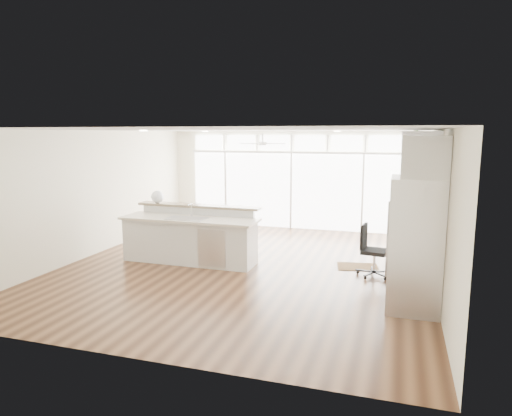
% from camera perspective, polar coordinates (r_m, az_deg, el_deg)
% --- Properties ---
extents(floor, '(7.00, 8.00, 0.02)m').
position_cam_1_polar(floor, '(9.22, -1.22, -7.35)').
color(floor, '#3E2313').
rests_on(floor, ground).
extents(ceiling, '(7.00, 8.00, 0.02)m').
position_cam_1_polar(ceiling, '(8.83, -1.28, 9.75)').
color(ceiling, silver).
rests_on(ceiling, wall_back).
extents(wall_back, '(7.00, 0.04, 2.70)m').
position_cam_1_polar(wall_back, '(12.75, 4.52, 3.50)').
color(wall_back, white).
rests_on(wall_back, floor).
extents(wall_front, '(7.00, 0.04, 2.70)m').
position_cam_1_polar(wall_front, '(5.36, -15.10, -4.85)').
color(wall_front, white).
rests_on(wall_front, floor).
extents(wall_left, '(0.04, 8.00, 2.70)m').
position_cam_1_polar(wall_left, '(10.57, -19.55, 1.80)').
color(wall_left, white).
rests_on(wall_left, floor).
extents(wall_right, '(0.04, 8.00, 2.70)m').
position_cam_1_polar(wall_right, '(8.49, 21.74, -0.04)').
color(wall_right, white).
rests_on(wall_right, floor).
extents(glass_wall, '(5.80, 0.06, 2.08)m').
position_cam_1_polar(glass_wall, '(12.73, 4.44, 2.13)').
color(glass_wall, white).
rests_on(glass_wall, wall_back).
extents(transom_row, '(5.90, 0.06, 0.40)m').
position_cam_1_polar(transom_row, '(12.63, 4.52, 8.13)').
color(transom_row, white).
rests_on(transom_row, wall_back).
extents(desk_window, '(0.04, 0.85, 0.85)m').
position_cam_1_polar(desk_window, '(8.76, 21.42, 1.57)').
color(desk_window, white).
rests_on(desk_window, wall_right).
extents(ceiling_fan, '(1.16, 1.16, 0.32)m').
position_cam_1_polar(ceiling_fan, '(11.65, 0.83, 8.55)').
color(ceiling_fan, silver).
rests_on(ceiling_fan, ceiling).
extents(recessed_lights, '(3.40, 3.00, 0.02)m').
position_cam_1_polar(recessed_lights, '(9.02, -0.87, 9.61)').
color(recessed_lights, '#ECE2C8').
rests_on(recessed_lights, ceiling).
extents(oven_cabinet, '(0.64, 1.20, 2.50)m').
position_cam_1_polar(oven_cabinet, '(10.27, 19.16, 1.05)').
color(oven_cabinet, silver).
rests_on(oven_cabinet, floor).
extents(desk_nook, '(0.72, 1.30, 0.76)m').
position_cam_1_polar(desk_nook, '(8.96, 18.87, -5.76)').
color(desk_nook, silver).
rests_on(desk_nook, floor).
extents(upper_cabinets, '(0.64, 1.30, 0.64)m').
position_cam_1_polar(upper_cabinets, '(8.68, 19.81, 6.90)').
color(upper_cabinets, silver).
rests_on(upper_cabinets, wall_right).
extents(refrigerator, '(0.76, 0.90, 2.00)m').
position_cam_1_polar(refrigerator, '(7.21, 19.25, -4.30)').
color(refrigerator, silver).
rests_on(refrigerator, floor).
extents(fridge_cabinet, '(0.64, 0.90, 0.60)m').
position_cam_1_polar(fridge_cabinet, '(7.03, 20.30, 6.03)').
color(fridge_cabinet, silver).
rests_on(fridge_cabinet, wall_right).
extents(framed_photos, '(0.06, 0.22, 0.80)m').
position_cam_1_polar(framed_photos, '(9.39, 21.12, 1.14)').
color(framed_photos, black).
rests_on(framed_photos, wall_right).
extents(kitchen_island, '(2.87, 1.10, 1.13)m').
position_cam_1_polar(kitchen_island, '(9.48, -8.31, -3.38)').
color(kitchen_island, silver).
rests_on(kitchen_island, floor).
extents(rug, '(0.88, 0.70, 0.01)m').
position_cam_1_polar(rug, '(9.38, 12.59, -7.18)').
color(rug, '#3E2713').
rests_on(rug, floor).
extents(office_chair, '(0.56, 0.53, 0.96)m').
position_cam_1_polar(office_chair, '(8.76, 14.61, -5.22)').
color(office_chair, black).
rests_on(office_chair, floor).
extents(fishbowl, '(0.28, 0.28, 0.27)m').
position_cam_1_polar(fishbowl, '(10.14, -12.23, 1.37)').
color(fishbowl, white).
rests_on(fishbowl, kitchen_island).
extents(monitor, '(0.13, 0.54, 0.44)m').
position_cam_1_polar(monitor, '(8.83, 18.55, -1.96)').
color(monitor, black).
rests_on(monitor, desk_nook).
extents(keyboard, '(0.16, 0.34, 0.02)m').
position_cam_1_polar(keyboard, '(8.86, 17.38, -3.26)').
color(keyboard, white).
rests_on(keyboard, desk_nook).
extents(potted_plant, '(0.27, 0.29, 0.21)m').
position_cam_1_polar(potted_plant, '(10.17, 19.57, 8.62)').
color(potted_plant, '#265825').
rests_on(potted_plant, oven_cabinet).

